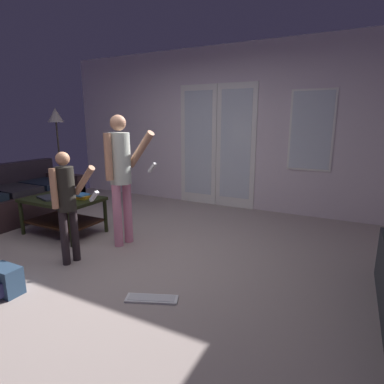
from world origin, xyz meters
name	(u,v)px	position (x,y,z in m)	size (l,w,h in m)	color
ground_plane	(120,261)	(0.00, 0.00, -0.01)	(6.04, 5.33, 0.02)	#9F8E89
wall_back_with_doors	(218,130)	(0.03, 2.63, 1.31)	(6.04, 0.09, 2.70)	silver
leather_couch	(13,200)	(-2.44, 0.44, 0.28)	(0.93, 1.99, 0.81)	#2C1D1F
coffee_table	(63,208)	(-1.21, 0.33, 0.35)	(0.98, 0.65, 0.48)	black
person_adult	(121,169)	(-0.26, 0.40, 0.92)	(0.55, 0.42, 1.54)	pink
person_child	(67,198)	(-0.42, -0.26, 0.70)	(0.44, 0.32, 1.17)	#2B2125
floor_lamp	(56,123)	(-2.76, 1.65, 1.43)	(0.28, 0.28, 1.70)	#322930
backpack	(4,281)	(-0.46, -0.97, 0.12)	(0.30, 0.21, 0.25)	navy
loose_keyboard	(152,299)	(0.73, -0.47, 0.01)	(0.46, 0.29, 0.02)	white
laptop_closed	(50,198)	(-1.33, 0.24, 0.49)	(0.33, 0.21, 0.02)	#2B2D35
cup_near_edge	(65,197)	(-1.04, 0.23, 0.54)	(0.08, 0.08, 0.11)	white
cup_by_laptop	(76,191)	(-1.22, 0.57, 0.53)	(0.09, 0.09, 0.09)	white
tv_remote_black	(58,192)	(-1.50, 0.50, 0.49)	(0.17, 0.05, 0.02)	black
book_stack	(82,196)	(-0.95, 0.42, 0.52)	(0.22, 0.18, 0.06)	gold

